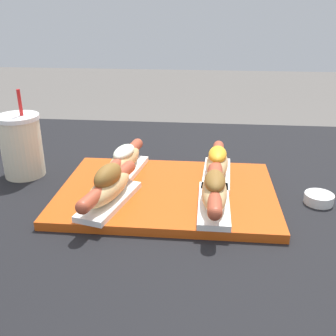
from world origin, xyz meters
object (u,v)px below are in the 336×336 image
serving_tray (167,193)px  hot_dog_1 (214,192)px  sauce_bowl (319,198)px  drink_cup (22,146)px  hot_dog_2 (124,161)px  hot_dog_0 (109,187)px  hot_dog_3 (217,163)px

serving_tray → hot_dog_1: bearing=-36.5°
sauce_bowl → drink_cup: (-0.67, 0.08, 0.06)m
serving_tray → hot_dog_2: size_ratio=2.11×
serving_tray → hot_dog_0: bearing=-144.5°
drink_cup → hot_dog_0: bearing=-32.8°
hot_dog_3 → sauce_bowl: bearing=-19.0°
hot_dog_2 → serving_tray: bearing=-33.8°
hot_dog_0 → drink_cup: (-0.25, 0.16, 0.02)m
hot_dog_2 → drink_cup: (-0.25, 0.01, 0.02)m
serving_tray → hot_dog_3: size_ratio=2.09×
serving_tray → drink_cup: drink_cup is taller
hot_dog_1 → drink_cup: 0.48m
hot_dog_1 → sauce_bowl: 0.23m
hot_dog_1 → hot_dog_3: bearing=86.8°
sauce_bowl → drink_cup: drink_cup is taller
hot_dog_0 → hot_dog_3: 0.26m
hot_dog_1 → hot_dog_2: bearing=144.9°
serving_tray → drink_cup: (-0.35, 0.08, 0.07)m
serving_tray → hot_dog_2: (-0.11, 0.07, 0.04)m
sauce_bowl → drink_cup: 0.68m
hot_dog_1 → hot_dog_2: (-0.20, 0.14, -0.00)m
hot_dog_3 → drink_cup: drink_cup is taller
hot_dog_2 → drink_cup: 0.25m
hot_dog_3 → sauce_bowl: 0.23m
hot_dog_2 → drink_cup: size_ratio=1.04×
serving_tray → sauce_bowl: bearing=-0.1°
hot_dog_3 → drink_cup: bearing=178.7°
serving_tray → hot_dog_3: (0.11, 0.07, 0.04)m
hot_dog_2 → sauce_bowl: 0.43m
hot_dog_3 → hot_dog_1: bearing=-93.2°
drink_cup → hot_dog_1: bearing=-19.0°
hot_dog_1 → hot_dog_0: bearing=-179.0°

